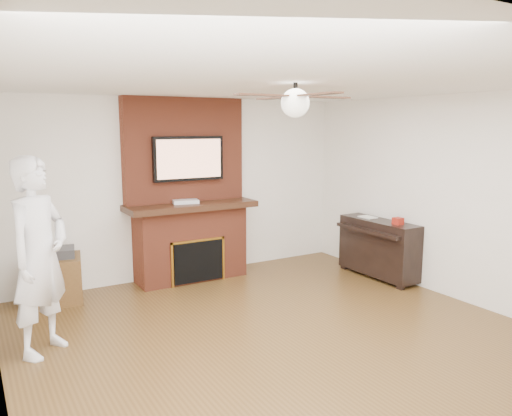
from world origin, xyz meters
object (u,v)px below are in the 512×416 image
fireplace (188,208)px  piano (378,247)px  side_table (57,277)px  person (39,257)px

fireplace → piano: (2.30, -1.32, -0.56)m
fireplace → side_table: 1.90m
fireplace → piano: 2.71m
fireplace → piano: size_ratio=1.99×
person → piano: 4.43m
fireplace → side_table: (-1.77, -0.07, -0.69)m
person → side_table: (0.33, 1.41, -0.63)m
person → piano: size_ratio=1.48×
fireplace → person: 2.57m
person → piano: (4.40, 0.16, -0.49)m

